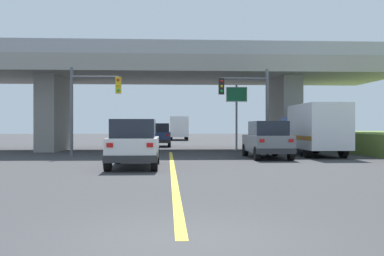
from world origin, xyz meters
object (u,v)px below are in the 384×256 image
suv_lead (134,143)px  box_truck (314,129)px  suv_crossing (267,140)px  traffic_signal_nearside (250,100)px  traffic_signal_farside (89,99)px  sedan_oncoming (160,135)px  semi_truck_distant (179,128)px  highway_sign (237,103)px

suv_lead → box_truck: (10.10, 7.16, 0.58)m
suv_crossing → traffic_signal_nearside: traffic_signal_nearside is taller
traffic_signal_farside → traffic_signal_nearside: bearing=1.9°
sedan_oncoming → traffic_signal_nearside: 14.28m
suv_crossing → semi_truck_distant: (-3.92, 35.25, 0.59)m
traffic_signal_nearside → box_truck: bearing=-7.6°
semi_truck_distant → box_truck: bearing=-77.8°
sedan_oncoming → traffic_signal_farside: bearing=-106.3°
suv_lead → suv_crossing: bearing=37.1°
sedan_oncoming → highway_sign: 10.21m
sedan_oncoming → box_truck: bearing=-55.1°
traffic_signal_farside → suv_lead: bearing=-66.8°
suv_lead → sedan_oncoming: bearing=88.0°
suv_crossing → highway_sign: bearing=94.9°
traffic_signal_farside → semi_truck_distant: 33.67m
highway_sign → traffic_signal_nearside: bearing=-88.9°
suv_lead → sedan_oncoming: same height
traffic_signal_nearside → suv_crossing: bearing=-79.3°
suv_crossing → highway_sign: size_ratio=1.01×
suv_crossing → sedan_oncoming: bearing=112.0°
sedan_oncoming → suv_crossing: bearing=-68.4°
box_truck → traffic_signal_farside: traffic_signal_farside is taller
traffic_signal_farside → highway_sign: 10.66m
suv_crossing → box_truck: 3.88m
suv_crossing → box_truck: size_ratio=0.70×
box_truck → traffic_signal_farside: (-13.24, 0.18, 1.74)m
box_truck → sedan_oncoming: 16.38m
sedan_oncoming → traffic_signal_farside: 13.99m
box_truck → sedan_oncoming: size_ratio=1.50×
suv_crossing → traffic_signal_nearside: (-0.47, 2.49, 2.32)m
traffic_signal_farside → semi_truck_distant: (6.05, 33.08, -1.73)m
sedan_oncoming → semi_truck_distant: 19.96m
suv_lead → traffic_signal_farside: bearing=113.2°
sedan_oncoming → semi_truck_distant: (2.17, 19.83, 0.59)m
box_truck → semi_truck_distant: (-7.20, 33.25, 0.01)m
suv_crossing → traffic_signal_farside: traffic_signal_farside is taller
suv_crossing → traffic_signal_nearside: 3.44m
box_truck → suv_lead: bearing=-144.7°
suv_crossing → highway_sign: highway_sign is taller
traffic_signal_nearside → highway_sign: traffic_signal_nearside is taller
box_truck → traffic_signal_nearside: (-3.74, 0.50, 1.74)m
box_truck → sedan_oncoming: bearing=124.9°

